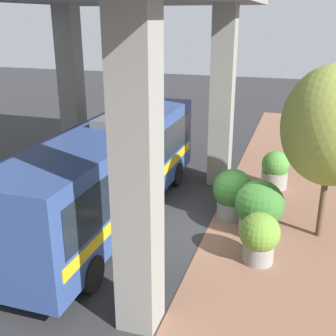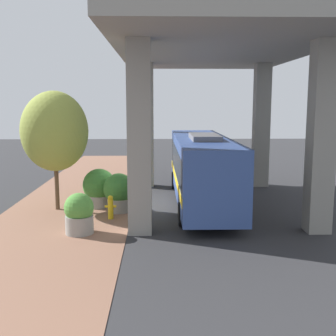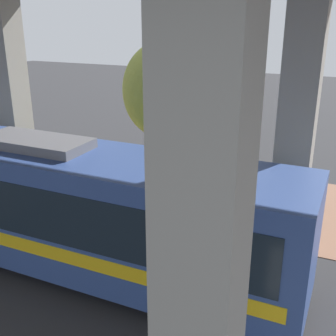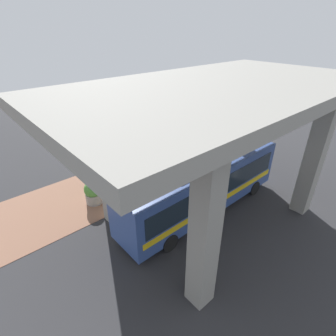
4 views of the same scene
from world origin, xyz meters
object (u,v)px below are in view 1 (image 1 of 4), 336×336
(planter_front, at_px, (259,209))
(bus, at_px, (113,167))
(planter_middle, at_px, (275,170))
(planter_back, at_px, (259,237))
(street_tree_near, at_px, (333,126))
(planter_extra, at_px, (233,193))
(fire_hydrant, at_px, (244,191))

(planter_front, bearing_deg, bus, 4.53)
(bus, bearing_deg, planter_middle, -137.85)
(planter_back, relative_size, street_tree_near, 0.28)
(planter_middle, bearing_deg, bus, 42.15)
(planter_middle, relative_size, planter_back, 1.03)
(bus, xyz_separation_m, planter_extra, (-4.01, -1.38, -1.02))
(fire_hydrant, bearing_deg, planter_back, 103.83)
(street_tree_near, bearing_deg, planter_back, 51.50)
(planter_middle, xyz_separation_m, planter_extra, (1.23, 3.36, 0.14))
(planter_front, distance_m, planter_middle, 4.35)
(bus, bearing_deg, planter_extra, -160.98)
(bus, relative_size, fire_hydrant, 10.85)
(fire_hydrant, xyz_separation_m, planter_front, (-0.79, 2.27, 0.39))
(fire_hydrant, bearing_deg, street_tree_near, 146.86)
(planter_front, distance_m, planter_extra, 1.43)
(bus, relative_size, planter_middle, 7.16)
(planter_front, bearing_deg, fire_hydrant, -70.80)
(fire_hydrant, distance_m, planter_front, 2.43)
(fire_hydrant, height_order, planter_back, planter_back)
(bus, relative_size, planter_back, 7.39)
(planter_back, bearing_deg, bus, -14.22)
(fire_hydrant, distance_m, planter_back, 4.12)
(planter_front, xyz_separation_m, planter_extra, (1.04, -0.98, 0.01))
(planter_front, relative_size, street_tree_near, 0.34)
(planter_back, xyz_separation_m, planter_extra, (1.24, -2.71, 0.13))
(fire_hydrant, bearing_deg, planter_extra, 78.81)
(planter_middle, height_order, planter_back, planter_middle)
(bus, distance_m, fire_hydrant, 5.22)
(bus, height_order, street_tree_near, street_tree_near)
(planter_extra, bearing_deg, planter_back, 114.55)
(planter_extra, relative_size, street_tree_near, 0.32)
(planter_front, relative_size, planter_back, 1.21)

